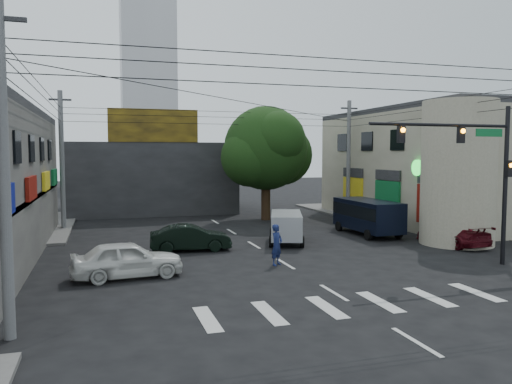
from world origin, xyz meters
name	(u,v)px	position (x,y,z in m)	size (l,w,h in m)	color
ground	(302,274)	(0.00, 0.00, 0.00)	(160.00, 160.00, 0.00)	black
sidewalk_far_right	(414,211)	(18.00, 18.00, 0.07)	(16.00, 16.00, 0.15)	#514F4C
building_right	(454,168)	(18.00, 13.00, 4.00)	(14.00, 18.00, 8.00)	gray
corner_column	(458,173)	(11.00, 4.00, 4.00)	(4.00, 4.00, 8.00)	gray
building_far	(149,177)	(-4.00, 26.00, 3.00)	(14.00, 10.00, 6.00)	#232326
billboard	(154,126)	(-4.00, 21.10, 7.30)	(7.00, 0.30, 2.60)	olive
tower_distant	(148,56)	(0.00, 70.00, 22.00)	(9.00, 9.00, 44.00)	silver
street_tree	(266,149)	(4.00, 17.00, 5.47)	(6.40, 6.40, 8.70)	black
traffic_gantry	(476,159)	(7.82, -1.00, 4.83)	(7.10, 0.35, 7.20)	black
utility_pole_near_left	(4,171)	(-10.50, -4.50, 4.60)	(0.32, 0.32, 9.20)	#59595B
utility_pole_far_left	(62,161)	(-10.50, 16.00, 4.60)	(0.32, 0.32, 9.20)	#59595B
utility_pole_far_right	(349,160)	(10.50, 16.00, 4.60)	(0.32, 0.32, 9.20)	#59595B
dark_sedan	(191,238)	(-3.64, 6.41, 0.69)	(4.28, 1.80, 1.38)	black
white_compact	(127,259)	(-7.07, 1.53, 0.76)	(4.61, 2.21, 1.52)	silver
maroon_sedan	(452,233)	(10.50, 3.71, 0.66)	(2.13, 4.64, 1.31)	#40090F
silver_minivan	(286,228)	(1.94, 7.08, 0.86)	(2.91, 4.32, 1.72)	#9EA0A5
navy_van	(368,217)	(7.86, 8.34, 1.09)	(2.12, 5.45, 2.17)	black
traffic_officer	(277,245)	(-0.46, 1.92, 0.94)	(0.81, 0.77, 1.87)	#16204E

